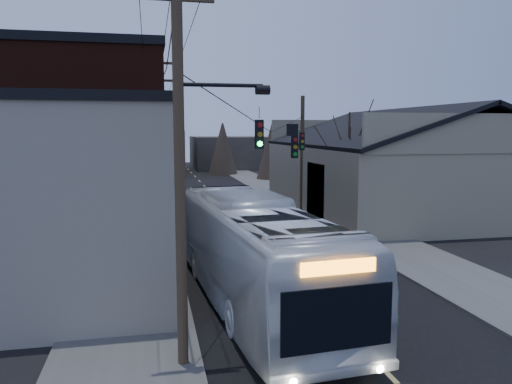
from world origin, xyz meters
TOP-DOWN VIEW (x-y plane):
  - road_surface at (0.00, 30.00)m, footprint 9.00×110.00m
  - sidewalk_left at (-6.50, 30.00)m, footprint 4.00×110.00m
  - sidewalk_right at (6.50, 30.00)m, footprint 4.00×110.00m
  - building_clapboard at (-9.00, 9.00)m, footprint 8.00×8.00m
  - building_brick at (-10.00, 20.00)m, footprint 10.00×12.00m
  - building_left_far at (-9.50, 36.00)m, footprint 9.00×14.00m
  - warehouse at (13.00, 25.00)m, footprint 16.16×20.60m
  - building_far_left at (-6.00, 65.00)m, footprint 10.00×12.00m
  - building_far_right at (7.00, 70.00)m, footprint 12.00×14.00m
  - bare_tree at (6.50, 20.00)m, footprint 0.40×0.40m
  - utility_lines at (-3.11, 24.14)m, footprint 11.24×45.28m
  - bus at (-2.23, 7.24)m, footprint 4.19×13.58m
  - parked_car at (-3.00, 27.70)m, footprint 1.92×4.15m

SIDE VIEW (x-z plane):
  - road_surface at x=0.00m, z-range 0.00..0.02m
  - sidewalk_left at x=-6.50m, z-range 0.00..0.12m
  - sidewalk_right at x=6.50m, z-range 0.00..0.12m
  - parked_car at x=-3.00m, z-range 0.00..1.32m
  - bus at x=-2.23m, z-range 0.00..3.72m
  - building_far_right at x=7.00m, z-range 0.00..5.00m
  - warehouse at x=13.00m, z-range -1.17..6.56m
  - building_far_left at x=-6.00m, z-range 0.00..6.00m
  - building_clapboard at x=-9.00m, z-range 0.00..7.00m
  - building_left_far at x=-9.50m, z-range 0.00..7.00m
  - bare_tree at x=6.50m, z-range 0.00..7.20m
  - utility_lines at x=-3.11m, z-range -0.30..10.20m
  - building_brick at x=-10.00m, z-range 0.00..10.00m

